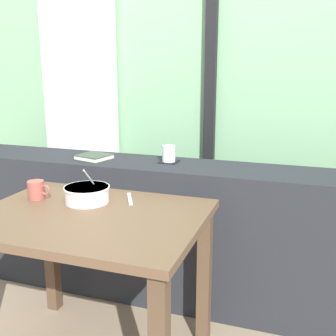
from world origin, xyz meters
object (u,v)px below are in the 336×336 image
closed_book (94,157)px  ceramic_mug (36,190)px  coaster_square (169,162)px  soup_bowl (87,194)px  fork_utensil (130,199)px  juice_glass (169,154)px  breakfast_table (90,241)px

closed_book → ceramic_mug: closed_book is taller
coaster_square → ceramic_mug: size_ratio=0.88×
soup_bowl → fork_utensil: 0.20m
coaster_square → closed_book: 0.44m
closed_book → fork_utensil: bearing=-44.2°
coaster_square → juice_glass: (0.00, 0.00, 0.04)m
coaster_square → fork_utensil: coaster_square is taller
juice_glass → fork_utensil: (-0.04, -0.45, -0.12)m
breakfast_table → coaster_square: 0.72m
closed_book → fork_utensil: closed_book is taller
breakfast_table → closed_book: closed_book is taller
coaster_square → soup_bowl: (-0.20, -0.55, -0.04)m
juice_glass → fork_utensil: size_ratio=0.53×
breakfast_table → closed_book: bearing=117.0°
breakfast_table → juice_glass: bearing=80.0°
soup_bowl → closed_book: bearing=115.5°
juice_glass → soup_bowl: juice_glass is taller
soup_bowl → fork_utensil: bearing=30.8°
fork_utensil → ceramic_mug: bearing=170.5°
coaster_square → fork_utensil: size_ratio=0.59×
coaster_square → closed_book: (-0.43, -0.06, 0.01)m
breakfast_table → soup_bowl: size_ratio=4.61×
soup_bowl → ceramic_mug: bearing=-172.3°
coaster_square → juice_glass: bearing=0.0°
closed_book → fork_utensil: size_ratio=1.24×
closed_book → juice_glass: bearing=8.4°
coaster_square → fork_utensil: 0.46m
ceramic_mug → fork_utensil: bearing=17.8°
closed_book → fork_utensil: 0.56m
soup_bowl → juice_glass: bearing=69.7°
coaster_square → soup_bowl: size_ratio=0.49×
breakfast_table → coaster_square: coaster_square is taller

